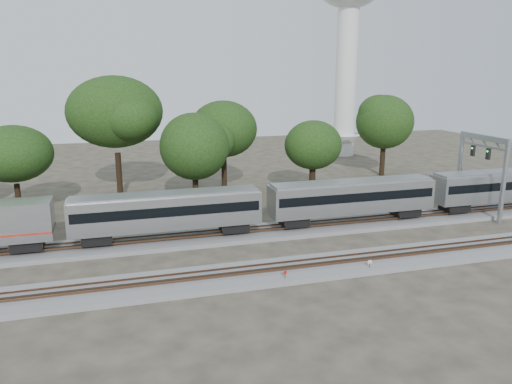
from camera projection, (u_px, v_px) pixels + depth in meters
ground at (223, 261)px, 43.24m from camera, size 160.00×160.00×0.00m
track_far at (210, 237)px, 48.79m from camera, size 160.00×5.00×0.73m
track_near at (234, 276)px, 39.46m from camera, size 160.00×5.00×0.73m
train at (353, 196)px, 52.23m from camera, size 92.68×3.20×4.71m
switch_stand_red at (285, 275)px, 38.55m from camera, size 0.33×0.15×1.07m
switch_stand_white at (370, 264)px, 40.69m from camera, size 0.32×0.16×1.05m
switch_lever at (326, 272)px, 40.41m from camera, size 0.57×0.46×0.30m
signal_gantry at (482, 157)px, 55.68m from camera, size 0.64×7.52×9.15m
tree_2 at (13, 154)px, 53.98m from camera, size 7.43×7.43×10.48m
tree_3 at (115, 112)px, 61.54m from camera, size 11.28×11.28×15.90m
tree_4 at (194, 147)px, 58.19m from camera, size 7.59×7.59×10.70m
tree_5 at (224, 129)px, 64.44m from camera, size 8.87×8.87×12.50m
tree_6 at (313, 145)px, 63.59m from camera, size 6.95×6.95×9.80m
tree_7 at (385, 122)px, 76.68m from camera, size 8.52×8.52×12.01m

